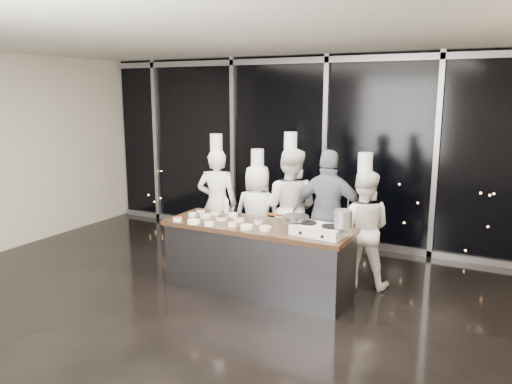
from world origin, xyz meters
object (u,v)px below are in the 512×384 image
at_px(demo_counter, 258,257).
at_px(stock_pot, 343,219).
at_px(chef_right, 362,228).
at_px(chef_left, 257,213).
at_px(chef_far_left, 217,202).
at_px(chef_center, 290,207).
at_px(stove, 319,230).
at_px(frying_pan, 295,218).
at_px(guest, 329,214).

bearing_deg(demo_counter, stock_pot, -6.58).
distance_m(stock_pot, chef_right, 1.00).
bearing_deg(chef_left, chef_right, 166.12).
height_order(demo_counter, chef_far_left, chef_far_left).
bearing_deg(chef_far_left, chef_center, 169.38).
bearing_deg(demo_counter, stove, -6.62).
bearing_deg(chef_center, chef_far_left, 3.30).
relative_size(demo_counter, chef_center, 1.22).
relative_size(frying_pan, chef_left, 0.32).
distance_m(stove, stock_pot, 0.35).
xyz_separation_m(stock_pot, guest, (-0.54, 1.07, -0.24)).
bearing_deg(chef_far_left, stove, 134.18).
height_order(stove, chef_left, chef_left).
relative_size(demo_counter, chef_far_left, 1.26).
height_order(frying_pan, chef_right, chef_right).
distance_m(chef_center, chef_right, 1.24).
bearing_deg(guest, frying_pan, 77.83).
distance_m(chef_far_left, chef_right, 2.36).
relative_size(chef_center, chef_right, 1.11).
bearing_deg(stove, stock_pot, 0.11).
xyz_separation_m(stove, guest, (-0.24, 1.04, -0.06)).
relative_size(stove, chef_left, 0.37).
relative_size(frying_pan, guest, 0.32).
xyz_separation_m(frying_pan, chef_left, (-1.06, 1.04, -0.29)).
height_order(chef_far_left, guest, chef_far_left).
distance_m(stock_pot, chef_far_left, 2.63).
bearing_deg(frying_pan, stock_pot, -0.43).
xyz_separation_m(frying_pan, chef_center, (-0.59, 1.18, -0.17)).
relative_size(stock_pot, guest, 0.11).
height_order(chef_far_left, chef_right, chef_far_left).
bearing_deg(chef_left, guest, 169.90).
distance_m(stove, chef_center, 1.53).
bearing_deg(stove, chef_far_left, 159.69).
bearing_deg(chef_far_left, chef_left, 163.87).
height_order(demo_counter, stock_pot, stock_pot).
distance_m(frying_pan, chef_left, 1.51).
distance_m(demo_counter, stock_pot, 1.37).
bearing_deg(chef_right, frying_pan, 45.26).
xyz_separation_m(frying_pan, guest, (0.09, 0.99, -0.16)).
relative_size(demo_counter, stock_pot, 11.98).
relative_size(demo_counter, guest, 1.36).
bearing_deg(chef_center, chef_left, 11.10).
bearing_deg(chef_right, chef_center, -24.29).
height_order(stove, chef_center, chef_center).
relative_size(frying_pan, chef_right, 0.31).
xyz_separation_m(chef_left, chef_right, (1.66, -0.18, 0.03)).
relative_size(demo_counter, chef_right, 1.36).
distance_m(frying_pan, chef_far_left, 2.03).
height_order(stock_pot, chef_left, chef_left).
bearing_deg(chef_right, stove, 63.16).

